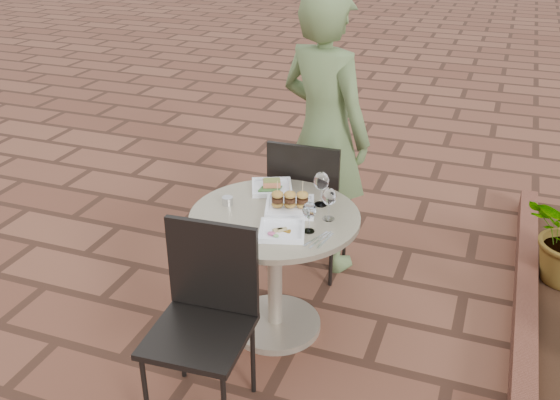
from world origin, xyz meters
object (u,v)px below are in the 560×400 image
(plate_tuna, at_px, (282,231))
(diner, at_px, (324,134))
(chair_near, at_px, (205,306))
(plate_salmon, at_px, (272,187))
(chair_far, at_px, (307,197))
(plate_sliders, at_px, (290,203))
(cafe_table, at_px, (275,255))

(plate_tuna, bearing_deg, diner, 94.65)
(chair_near, distance_m, plate_salmon, 0.93)
(plate_salmon, bearing_deg, chair_far, 71.36)
(diner, relative_size, plate_sliders, 5.62)
(plate_salmon, xyz_separation_m, plate_sliders, (0.18, -0.19, 0.02))
(chair_near, bearing_deg, cafe_table, 77.19)
(plate_salmon, height_order, plate_tuna, plate_salmon)
(cafe_table, relative_size, plate_salmon, 3.08)
(chair_far, bearing_deg, plate_tuna, 96.83)
(cafe_table, relative_size, diner, 0.50)
(plate_salmon, distance_m, plate_sliders, 0.26)
(plate_sliders, bearing_deg, cafe_table, -123.63)
(plate_salmon, bearing_deg, plate_sliders, -47.53)
(chair_far, xyz_separation_m, plate_tuna, (0.12, -0.77, 0.19))
(chair_near, relative_size, plate_sliders, 2.91)
(plate_sliders, bearing_deg, chair_near, -102.47)
(plate_salmon, relative_size, plate_tuna, 1.05)
(diner, distance_m, plate_tuna, 1.00)
(cafe_table, relative_size, plate_sliders, 2.82)
(cafe_table, distance_m, chair_far, 0.61)
(plate_sliders, relative_size, plate_tuna, 1.15)
(chair_near, distance_m, plate_sliders, 0.76)
(chair_near, xyz_separation_m, plate_salmon, (-0.02, 0.91, 0.20))
(cafe_table, xyz_separation_m, plate_tuna, (0.10, -0.17, 0.26))
(cafe_table, distance_m, chair_near, 0.64)
(chair_far, relative_size, plate_salmon, 3.18)
(chair_near, relative_size, diner, 0.52)
(cafe_table, bearing_deg, diner, 88.38)
(chair_far, distance_m, plate_tuna, 0.81)
(chair_far, height_order, chair_near, same)
(chair_near, xyz_separation_m, plate_tuna, (0.21, 0.46, 0.19))
(chair_near, distance_m, plate_tuna, 0.54)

